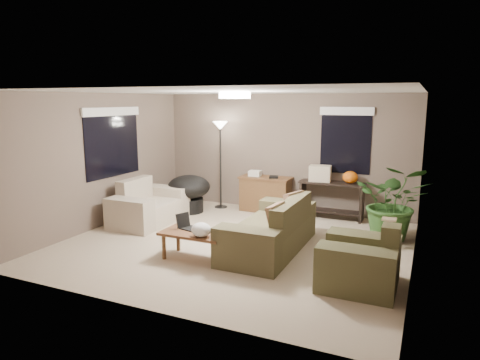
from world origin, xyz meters
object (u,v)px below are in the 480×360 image
at_px(console_table, 332,197).
at_px(floor_lamp, 220,136).
at_px(papasan_chair, 189,191).
at_px(main_sofa, 272,232).
at_px(loveseat, 148,207).
at_px(coffee_table, 195,236).
at_px(desk, 266,194).
at_px(cat_scratching_post, 388,235).
at_px(houseplant, 393,211).
at_px(armchair, 360,264).

bearing_deg(console_table, floor_lamp, -177.61).
height_order(console_table, papasan_chair, papasan_chair).
height_order(papasan_chair, floor_lamp, floor_lamp).
bearing_deg(main_sofa, console_table, 78.41).
height_order(loveseat, coffee_table, loveseat).
height_order(desk, papasan_chair, papasan_chair).
bearing_deg(floor_lamp, desk, 5.30).
bearing_deg(coffee_table, main_sofa, 42.21).
height_order(coffee_table, papasan_chair, papasan_chair).
xyz_separation_m(console_table, papasan_chair, (-2.89, -0.74, 0.03)).
distance_m(loveseat, coffee_table, 2.27).
height_order(papasan_chair, cat_scratching_post, papasan_chair).
xyz_separation_m(console_table, floor_lamp, (-2.45, -0.10, 1.16)).
relative_size(desk, floor_lamp, 0.58).
relative_size(console_table, papasan_chair, 1.14).
bearing_deg(houseplant, console_table, 143.45).
relative_size(loveseat, cat_scratching_post, 3.20).
height_order(main_sofa, desk, main_sofa).
xyz_separation_m(papasan_chair, floor_lamp, (0.44, 0.64, 1.13)).
relative_size(coffee_table, console_table, 0.77).
height_order(console_table, cat_scratching_post, console_table).
relative_size(papasan_chair, houseplant, 0.86).
bearing_deg(cat_scratching_post, armchair, -96.60).
distance_m(loveseat, cat_scratching_post, 4.46).
bearing_deg(loveseat, main_sofa, -10.35).
relative_size(armchair, houseplant, 0.76).
relative_size(armchair, desk, 0.91).
bearing_deg(houseplant, papasan_chair, 177.49).
bearing_deg(floor_lamp, main_sofa, -47.16).
height_order(armchair, console_table, armchair).
xyz_separation_m(main_sofa, cat_scratching_post, (1.69, 0.86, -0.08)).
relative_size(armchair, floor_lamp, 0.52).
xyz_separation_m(desk, console_table, (1.42, 0.01, 0.06)).
xyz_separation_m(main_sofa, loveseat, (-2.76, 0.50, 0.00)).
height_order(coffee_table, console_table, console_table).
height_order(coffee_table, desk, desk).
distance_m(houseplant, cat_scratching_post, 0.55).
bearing_deg(main_sofa, floor_lamp, 132.84).
bearing_deg(desk, floor_lamp, -174.70).
relative_size(armchair, papasan_chair, 0.88).
xyz_separation_m(desk, papasan_chair, (-1.47, -0.73, 0.09)).
relative_size(loveseat, desk, 1.45).
relative_size(console_table, houseplant, 0.99).
height_order(armchair, houseplant, houseplant).
distance_m(coffee_table, papasan_chair, 2.79).
bearing_deg(console_table, houseplant, -36.55).
distance_m(papasan_chair, floor_lamp, 1.37).
height_order(console_table, floor_lamp, floor_lamp).
bearing_deg(floor_lamp, cat_scratching_post, -19.25).
height_order(loveseat, armchair, same).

